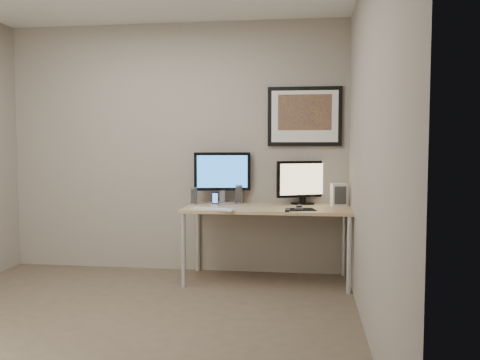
# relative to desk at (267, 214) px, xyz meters

# --- Properties ---
(floor) EXTENTS (3.60, 3.60, 0.00)m
(floor) POSITION_rel_desk_xyz_m (-1.00, -1.35, -0.66)
(floor) COLOR brown
(floor) RESTS_ON ground
(room) EXTENTS (3.60, 3.60, 3.60)m
(room) POSITION_rel_desk_xyz_m (-1.00, -0.90, 0.98)
(room) COLOR white
(room) RESTS_ON ground
(desk) EXTENTS (1.60, 0.70, 0.73)m
(desk) POSITION_rel_desk_xyz_m (0.00, 0.00, 0.00)
(desk) COLOR #A1884E
(desk) RESTS_ON floor
(framed_art) EXTENTS (0.75, 0.04, 0.60)m
(framed_art) POSITION_rel_desk_xyz_m (0.35, 0.33, 0.96)
(framed_art) COLOR black
(framed_art) RESTS_ON room
(monitor_large) EXTENTS (0.57, 0.23, 0.53)m
(monitor_large) POSITION_rel_desk_xyz_m (-0.48, 0.25, 0.36)
(monitor_large) COLOR #ABAAAF
(monitor_large) RESTS_ON desk
(monitor_tv) EXTENTS (0.52, 0.28, 0.44)m
(monitor_tv) POSITION_rel_desk_xyz_m (0.34, 0.27, 0.30)
(monitor_tv) COLOR black
(monitor_tv) RESTS_ON desk
(speaker_left) EXTENTS (0.08, 0.08, 0.18)m
(speaker_left) POSITION_rel_desk_xyz_m (-0.75, 0.12, 0.15)
(speaker_left) COLOR #ABAAAF
(speaker_left) RESTS_ON desk
(speaker_right) EXTENTS (0.08, 0.08, 0.19)m
(speaker_right) POSITION_rel_desk_xyz_m (-0.31, 0.26, 0.16)
(speaker_right) COLOR #ABAAAF
(speaker_right) RESTS_ON desk
(phone_dock) EXTENTS (0.07, 0.07, 0.14)m
(phone_dock) POSITION_rel_desk_xyz_m (-0.52, 0.02, 0.14)
(phone_dock) COLOR black
(phone_dock) RESTS_ON desk
(keyboard) EXTENTS (0.45, 0.24, 0.02)m
(keyboard) POSITION_rel_desk_xyz_m (-0.48, -0.28, 0.07)
(keyboard) COLOR silver
(keyboard) RESTS_ON desk
(mousepad) EXTENTS (0.30, 0.28, 0.00)m
(mousepad) POSITION_rel_desk_xyz_m (0.33, -0.16, 0.07)
(mousepad) COLOR black
(mousepad) RESTS_ON desk
(mouse) EXTENTS (0.07, 0.12, 0.04)m
(mouse) POSITION_rel_desk_xyz_m (0.31, -0.13, 0.09)
(mouse) COLOR black
(mouse) RESTS_ON mousepad
(remote) EXTENTS (0.04, 0.15, 0.02)m
(remote) POSITION_rel_desk_xyz_m (0.20, -0.26, 0.08)
(remote) COLOR black
(remote) RESTS_ON desk
(fan_unit) EXTENTS (0.17, 0.14, 0.22)m
(fan_unit) POSITION_rel_desk_xyz_m (0.69, 0.17, 0.18)
(fan_unit) COLOR silver
(fan_unit) RESTS_ON desk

